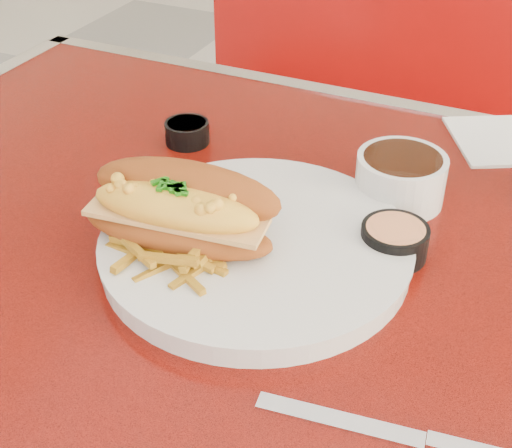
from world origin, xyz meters
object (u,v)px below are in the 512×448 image
at_px(mac_hoagie, 180,209).
at_px(knife, 413,438).
at_px(diner_table, 292,377).
at_px(dinner_plate, 256,247).
at_px(fork, 341,244).
at_px(gravy_ramekin, 400,177).
at_px(sauce_cup_right, 394,240).
at_px(booth_bench_far, 427,230).
at_px(sauce_cup_left, 187,131).

distance_m(mac_hoagie, knife, 0.30).
bearing_deg(diner_table, knife, -45.38).
bearing_deg(dinner_plate, fork, 19.26).
distance_m(dinner_plate, fork, 0.08).
bearing_deg(dinner_plate, knife, -37.65).
xyz_separation_m(diner_table, gravy_ramekin, (0.06, 0.16, 0.19)).
bearing_deg(diner_table, sauce_cup_right, 33.92).
xyz_separation_m(mac_hoagie, gravy_ramekin, (0.17, 0.19, -0.03)).
distance_m(booth_bench_far, sauce_cup_left, 0.84).
bearing_deg(booth_bench_far, sauce_cup_right, -83.85).
bearing_deg(dinner_plate, mac_hoagie, -154.98).
distance_m(sauce_cup_left, sauce_cup_right, 0.33).
height_order(gravy_ramekin, sauce_cup_left, gravy_ramekin).
bearing_deg(knife, sauce_cup_right, 102.67).
bearing_deg(sauce_cup_left, knife, -41.36).
height_order(booth_bench_far, fork, booth_bench_far).
xyz_separation_m(fork, knife, (0.12, -0.18, -0.02)).
distance_m(gravy_ramekin, sauce_cup_right, 0.11).
relative_size(dinner_plate, knife, 1.59).
bearing_deg(dinner_plate, booth_bench_far, 87.00).
xyz_separation_m(dinner_plate, knife, (0.20, -0.16, -0.01)).
height_order(booth_bench_far, mac_hoagie, booth_bench_far).
relative_size(diner_table, fork, 9.26).
bearing_deg(booth_bench_far, mac_hoagie, -97.34).
height_order(booth_bench_far, sauce_cup_left, booth_bench_far).
relative_size(diner_table, sauce_cup_left, 17.21).
distance_m(mac_hoagie, sauce_cup_left, 0.24).
xyz_separation_m(fork, sauce_cup_right, (0.04, 0.03, -0.00)).
height_order(mac_hoagie, sauce_cup_right, mac_hoagie).
relative_size(mac_hoagie, sauce_cup_right, 2.52).
bearing_deg(fork, gravy_ramekin, 5.32).
height_order(diner_table, dinner_plate, dinner_plate).
bearing_deg(knife, diner_table, 127.62).
distance_m(diner_table, fork, 0.19).
bearing_deg(sauce_cup_left, mac_hoagie, -61.65).
bearing_deg(sauce_cup_right, dinner_plate, -154.20).
height_order(mac_hoagie, gravy_ramekin, mac_hoagie).
bearing_deg(dinner_plate, sauce_cup_right, 25.80).
bearing_deg(mac_hoagie, fork, 15.58).
distance_m(booth_bench_far, dinner_plate, 0.96).
height_order(diner_table, sauce_cup_left, sauce_cup_left).
bearing_deg(mac_hoagie, diner_table, 12.01).
distance_m(mac_hoagie, sauce_cup_right, 0.21).
height_order(dinner_plate, sauce_cup_right, sauce_cup_right).
relative_size(dinner_plate, sauce_cup_left, 4.62).
bearing_deg(sauce_cup_right, booth_bench_far, 96.15).
xyz_separation_m(sauce_cup_left, knife, (0.38, -0.34, -0.01)).
xyz_separation_m(booth_bench_far, mac_hoagie, (-0.11, -0.85, 0.54)).
xyz_separation_m(booth_bench_far, sauce_cup_right, (0.08, -0.76, 0.50)).
bearing_deg(sauce_cup_left, sauce_cup_right, -21.62).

